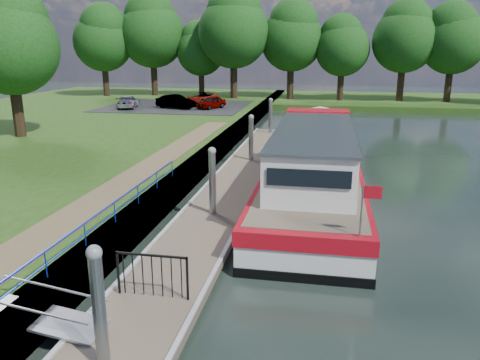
% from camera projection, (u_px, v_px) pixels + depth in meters
% --- Properties ---
extents(bank_edge, '(1.10, 90.00, 0.78)m').
position_uv_depth(bank_edge, '(195.00, 169.00, 24.28)').
color(bank_edge, '#473D2D').
rests_on(bank_edge, ground).
extents(far_bank, '(60.00, 18.00, 0.60)m').
position_uv_depth(far_bank, '(394.00, 101.00, 56.79)').
color(far_bank, '#234313').
rests_on(far_bank, ground).
extents(footpath, '(1.60, 40.00, 0.05)m').
position_uv_depth(footpath, '(98.00, 200.00, 17.86)').
color(footpath, brown).
rests_on(footpath, riverbank).
extents(carpark, '(14.00, 12.00, 0.06)m').
position_uv_depth(carpark, '(176.00, 106.00, 47.43)').
color(carpark, black).
rests_on(carpark, riverbank).
extents(blue_fence, '(0.04, 18.04, 0.72)m').
position_uv_depth(blue_fence, '(66.00, 242.00, 12.70)').
color(blue_fence, '#0C2DBF').
rests_on(blue_fence, riverbank).
extents(pontoon, '(2.50, 30.00, 0.56)m').
position_uv_depth(pontoon, '(236.00, 186.00, 21.99)').
color(pontoon, brown).
rests_on(pontoon, ground).
extents(mooring_piles, '(0.30, 27.30, 3.55)m').
position_uv_depth(mooring_piles, '(236.00, 163.00, 21.70)').
color(mooring_piles, gray).
rests_on(mooring_piles, ground).
extents(gangway, '(2.58, 1.00, 0.92)m').
position_uv_depth(gangway, '(46.00, 318.00, 10.36)').
color(gangway, '#A5A8AD').
rests_on(gangway, ground).
extents(gate_panel, '(1.85, 0.05, 1.15)m').
position_uv_depth(gate_panel, '(152.00, 269.00, 11.51)').
color(gate_panel, black).
rests_on(gate_panel, ground).
extents(barge, '(4.36, 21.15, 4.78)m').
position_uv_depth(barge, '(315.00, 162.00, 22.75)').
color(barge, black).
rests_on(barge, ground).
extents(horizon_trees, '(54.38, 10.03, 12.87)m').
position_uv_depth(horizon_trees, '(281.00, 35.00, 53.97)').
color(horizon_trees, '#332316').
rests_on(horizon_trees, ground).
extents(bank_tree_a, '(6.12, 6.12, 9.72)m').
position_uv_depth(bank_tree_a, '(10.00, 39.00, 29.66)').
color(bank_tree_a, '#332316').
rests_on(bank_tree_a, riverbank).
extents(car_a, '(2.64, 3.65, 1.15)m').
position_uv_depth(car_a, '(211.00, 102.00, 45.27)').
color(car_a, '#999999').
rests_on(car_a, carpark).
extents(car_b, '(4.18, 2.61, 1.30)m').
position_uv_depth(car_b, '(176.00, 102.00, 45.22)').
color(car_b, '#999999').
rests_on(car_b, carpark).
extents(car_c, '(2.55, 4.36, 1.19)m').
position_uv_depth(car_c, '(128.00, 102.00, 45.54)').
color(car_c, '#999999').
rests_on(car_c, carpark).
extents(car_d, '(3.20, 4.51, 1.14)m').
position_uv_depth(car_d, '(202.00, 98.00, 49.32)').
color(car_d, '#999999').
rests_on(car_d, carpark).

